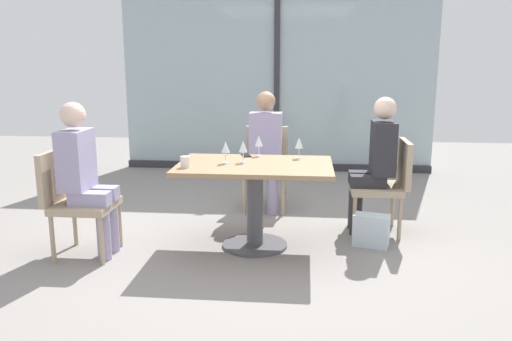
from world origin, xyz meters
name	(u,v)px	position (x,y,z in m)	size (l,w,h in m)	color
ground_plane	(255,246)	(0.00, 0.00, 0.00)	(12.00, 12.00, 0.00)	gray
window_wall_backdrop	(277,86)	(0.00, 3.20, 1.21)	(4.43, 0.10, 2.70)	#A2B7BC
dining_table_main	(255,185)	(0.00, 0.00, 0.54)	(1.29, 0.85, 0.73)	#997551
chair_far_right	(387,181)	(1.17, 0.48, 0.50)	(0.50, 0.46, 0.87)	tan
chair_side_end	(73,196)	(-1.46, -0.32, 0.50)	(0.50, 0.46, 0.87)	tan
chair_near_window	(266,162)	(0.00, 1.22, 0.50)	(0.46, 0.51, 0.87)	tan
person_far_right	(376,159)	(1.06, 0.48, 0.70)	(0.39, 0.34, 1.26)	#28282D
person_side_end	(84,172)	(-1.35, -0.32, 0.70)	(0.39, 0.34, 1.26)	#9E93B7
person_near_window	(265,145)	(0.00, 1.12, 0.70)	(0.34, 0.39, 1.26)	#9E93B7
wine_glass_0	(243,147)	(-0.10, 0.05, 0.86)	(0.07, 0.07, 0.18)	silver
wine_glass_1	(226,148)	(-0.25, 0.01, 0.86)	(0.07, 0.07, 0.18)	silver
wine_glass_2	(299,143)	(0.36, 0.28, 0.86)	(0.07, 0.07, 0.18)	silver
wine_glass_3	(259,141)	(0.00, 0.36, 0.86)	(0.07, 0.07, 0.18)	silver
coffee_cup	(185,162)	(-0.55, -0.20, 0.78)	(0.08, 0.08, 0.09)	white
cell_phone_on_table	(246,156)	(-0.11, 0.34, 0.73)	(0.07, 0.14, 0.01)	black
handbag_0	(371,230)	(1.00, 0.10, 0.14)	(0.30, 0.16, 0.28)	silver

